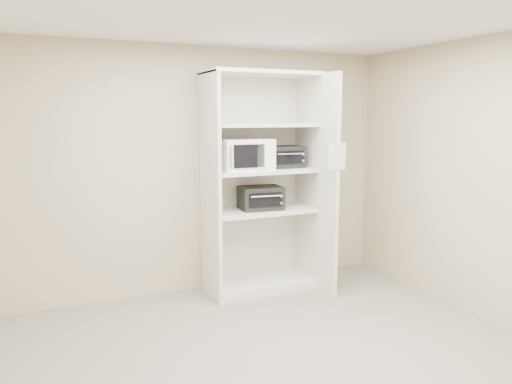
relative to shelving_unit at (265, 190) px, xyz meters
name	(u,v)px	position (x,y,z in m)	size (l,w,h in m)	color
floor	(281,366)	(-0.67, -1.70, -1.13)	(4.50, 4.00, 0.01)	slate
ceiling	(283,8)	(-0.67, -1.70, 1.57)	(4.50, 4.00, 0.01)	white
wall_back	(199,170)	(-0.67, 0.30, 0.22)	(4.50, 0.02, 2.70)	beige
wall_right	(497,181)	(1.58, -1.70, 0.22)	(0.02, 4.00, 2.70)	beige
shelving_unit	(265,190)	(0.00, 0.00, 0.00)	(1.24, 0.92, 2.42)	silver
microwave	(244,155)	(-0.26, -0.04, 0.41)	(0.56, 0.42, 0.33)	white
toaster_oven_upper	(283,157)	(0.25, 0.03, 0.36)	(0.42, 0.32, 0.24)	black
toaster_oven_lower	(261,198)	(-0.05, -0.01, -0.08)	(0.46, 0.35, 0.25)	black
paper_sign	(337,156)	(0.53, -0.63, 0.40)	(0.22, 0.01, 0.28)	white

